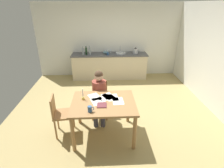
{
  "coord_description": "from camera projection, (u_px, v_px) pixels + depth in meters",
  "views": [
    {
      "loc": [
        -0.2,
        -3.89,
        2.53
      ],
      "look_at": [
        -0.02,
        -0.23,
        0.85
      ],
      "focal_mm": 28.13,
      "sensor_mm": 36.0,
      "label": 1
    }
  ],
  "objects": [
    {
      "name": "wine_glass_back_left",
      "position": [
        105.0,
        50.0,
        6.33
      ],
      "size": [
        0.07,
        0.07,
        0.15
      ],
      "color": "silver",
      "rests_on": "kitchen_counter"
    },
    {
      "name": "bottle_wine_red",
      "position": [
        90.0,
        51.0,
        6.11
      ],
      "size": [
        0.07,
        0.07,
        0.31
      ],
      "color": "#8C999E",
      "rests_on": "kitchen_counter"
    },
    {
      "name": "candlestick",
      "position": [
        83.0,
        97.0,
        3.48
      ],
      "size": [
        0.06,
        0.06,
        0.23
      ],
      "color": "gold",
      "rests_on": "dining_table"
    },
    {
      "name": "wine_glass_near_sink",
      "position": [
        111.0,
        50.0,
        6.34
      ],
      "size": [
        0.07,
        0.07,
        0.15
      ],
      "color": "silver",
      "rests_on": "kitchen_counter"
    },
    {
      "name": "stovetop_kettle",
      "position": [
        135.0,
        51.0,
        6.25
      ],
      "size": [
        0.18,
        0.18,
        0.22
      ],
      "color": "#B7BABF",
      "rests_on": "kitchen_counter"
    },
    {
      "name": "paper_envelope",
      "position": [
        97.0,
        101.0,
        3.43
      ],
      "size": [
        0.29,
        0.35,
        0.0
      ],
      "primitive_type": "cube",
      "rotation": [
        0.0,
        0.0,
        0.33
      ],
      "color": "white",
      "rests_on": "dining_table"
    },
    {
      "name": "paper_letter",
      "position": [
        95.0,
        97.0,
        3.6
      ],
      "size": [
        0.32,
        0.36,
        0.0
      ],
      "primitive_type": "cube",
      "rotation": [
        0.0,
        0.0,
        0.49
      ],
      "color": "white",
      "rests_on": "dining_table"
    },
    {
      "name": "teacup_on_counter",
      "position": [
        108.0,
        54.0,
        6.09
      ],
      "size": [
        0.11,
        0.07,
        0.1
      ],
      "color": "#33598C",
      "rests_on": "kitchen_counter"
    },
    {
      "name": "sink_unit",
      "position": [
        121.0,
        53.0,
        6.26
      ],
      "size": [
        0.36,
        0.36,
        0.24
      ],
      "color": "#B2B7BC",
      "rests_on": "kitchen_counter"
    },
    {
      "name": "bottle_oil",
      "position": [
        83.0,
        51.0,
        6.1
      ],
      "size": [
        0.07,
        0.07,
        0.29
      ],
      "color": "#8C999E",
      "rests_on": "kitchen_counter"
    },
    {
      "name": "wall_right",
      "position": [
        222.0,
        61.0,
        4.16
      ],
      "size": [
        0.12,
        5.2,
        2.6
      ],
      "primitive_type": "cube",
      "color": "silver",
      "rests_on": "ground"
    },
    {
      "name": "book_magazine",
      "position": [
        102.0,
        105.0,
        3.3
      ],
      "size": [
        0.18,
        0.19,
        0.02
      ],
      "primitive_type": "cube",
      "rotation": [
        0.0,
        0.0,
        -0.02
      ],
      "color": "brown",
      "rests_on": "dining_table"
    },
    {
      "name": "chair_side_empty",
      "position": [
        60.0,
        113.0,
        3.57
      ],
      "size": [
        0.44,
        0.44,
        0.88
      ],
      "color": "#9E7042",
      "rests_on": "ground"
    },
    {
      "name": "kitchen_counter",
      "position": [
        110.0,
        66.0,
        6.44
      ],
      "size": [
        2.68,
        0.64,
        0.9
      ],
      "color": "beige",
      "rests_on": "ground"
    },
    {
      "name": "paper_bill",
      "position": [
        105.0,
        97.0,
        3.58
      ],
      "size": [
        0.34,
        0.36,
        0.0
      ],
      "primitive_type": "cube",
      "rotation": [
        0.0,
        0.0,
        -0.61
      ],
      "color": "white",
      "rests_on": "dining_table"
    },
    {
      "name": "mixing_bowl",
      "position": [
        106.0,
        52.0,
        6.25
      ],
      "size": [
        0.21,
        0.21,
        0.09
      ],
      "primitive_type": "ellipsoid",
      "color": "#668C99",
      "rests_on": "kitchen_counter"
    },
    {
      "name": "ground_plane",
      "position": [
        113.0,
        110.0,
        4.6
      ],
      "size": [
        5.2,
        5.2,
        0.04
      ],
      "primitive_type": "cube",
      "color": "tan"
    },
    {
      "name": "coffee_mug",
      "position": [
        90.0,
        109.0,
        3.09
      ],
      "size": [
        0.12,
        0.07,
        0.11
      ],
      "color": "#33598C",
      "rests_on": "dining_table"
    },
    {
      "name": "wine_glass_by_kettle",
      "position": [
        108.0,
        50.0,
        6.34
      ],
      "size": [
        0.07,
        0.07,
        0.15
      ],
      "color": "silver",
      "rests_on": "kitchen_counter"
    },
    {
      "name": "dining_table",
      "position": [
        104.0,
        107.0,
        3.46
      ],
      "size": [
        1.24,
        0.98,
        0.79
      ],
      "color": "#9E7042",
      "rests_on": "ground"
    },
    {
      "name": "bottle_vinegar",
      "position": [
        86.0,
        51.0,
        6.08
      ],
      "size": [
        0.07,
        0.07,
        0.31
      ],
      "color": "black",
      "rests_on": "kitchen_counter"
    },
    {
      "name": "chair_at_table",
      "position": [
        100.0,
        97.0,
        4.19
      ],
      "size": [
        0.41,
        0.41,
        0.88
      ],
      "color": "#9E7042",
      "rests_on": "ground"
    },
    {
      "name": "paper_notice",
      "position": [
        108.0,
        96.0,
        3.62
      ],
      "size": [
        0.33,
        0.36,
        0.0
      ],
      "primitive_type": "cube",
      "rotation": [
        0.0,
        0.0,
        0.5
      ],
      "color": "white",
      "rests_on": "dining_table"
    },
    {
      "name": "paper_flyer",
      "position": [
        113.0,
        97.0,
        3.58
      ],
      "size": [
        0.24,
        0.32,
        0.0
      ],
      "primitive_type": "cube",
      "rotation": [
        0.0,
        0.0,
        0.1
      ],
      "color": "white",
      "rests_on": "dining_table"
    },
    {
      "name": "person_seated",
      "position": [
        99.0,
        93.0,
        3.98
      ],
      "size": [
        0.33,
        0.6,
        1.19
      ],
      "color": "brown",
      "rests_on": "ground"
    },
    {
      "name": "wall_back",
      "position": [
        109.0,
        41.0,
        6.41
      ],
      "size": [
        5.2,
        0.12,
        2.6
      ],
      "primitive_type": "cube",
      "color": "silver",
      "rests_on": "ground"
    },
    {
      "name": "paper_receipt",
      "position": [
        118.0,
        101.0,
        3.45
      ],
      "size": [
        0.22,
        0.31,
        0.0
      ],
      "primitive_type": "cube",
      "rotation": [
        0.0,
        0.0,
        0.05
      ],
      "color": "white",
      "rests_on": "dining_table"
    }
  ]
}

